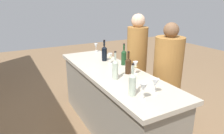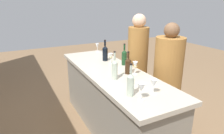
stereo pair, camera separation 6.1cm
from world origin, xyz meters
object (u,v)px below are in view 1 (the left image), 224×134
(person_left_guest, at_px, (136,68))
(wine_bottle_leftmost_clear_pale, at_px, (132,84))
(wine_bottle_center_amber_brown, at_px, (128,65))
(wine_glass_near_left, at_px, (96,46))
(wine_glass_near_center, at_px, (135,66))
(wine_bottle_rightmost_near_black, at_px, (104,53))
(wine_bottle_second_left_clear_pale, at_px, (115,69))
(person_center_guest, at_px, (166,83))
(wine_glass_near_right, at_px, (110,57))
(wine_glass_far_center, at_px, (143,88))
(wine_bottle_second_right_olive_green, at_px, (124,57))
(wine_glass_far_left, at_px, (155,83))

(person_left_guest, bearing_deg, wine_bottle_leftmost_clear_pale, 71.38)
(wine_bottle_center_amber_brown, distance_m, wine_glass_near_left, 1.25)
(wine_bottle_center_amber_brown, distance_m, wine_glass_near_center, 0.09)
(wine_bottle_rightmost_near_black, relative_size, wine_glass_near_center, 1.97)
(wine_bottle_second_left_clear_pale, distance_m, wine_glass_near_left, 1.38)
(wine_bottle_leftmost_clear_pale, distance_m, wine_bottle_center_amber_brown, 0.63)
(wine_glass_near_left, relative_size, wine_glass_near_center, 0.93)
(wine_bottle_rightmost_near_black, xyz_separation_m, wine_glass_near_left, (0.58, -0.12, -0.02))
(person_left_guest, distance_m, person_center_guest, 0.62)
(wine_glass_near_right, distance_m, person_left_guest, 0.56)
(wine_glass_far_center, height_order, person_center_guest, person_center_guest)
(wine_bottle_leftmost_clear_pale, bearing_deg, wine_glass_near_left, -13.19)
(wine_bottle_second_right_olive_green, bearing_deg, wine_glass_near_left, 2.05)
(wine_bottle_leftmost_clear_pale, height_order, wine_glass_near_right, wine_bottle_leftmost_clear_pale)
(wine_bottle_second_left_clear_pale, height_order, wine_bottle_second_right_olive_green, wine_bottle_second_left_clear_pale)
(wine_glass_near_right, bearing_deg, wine_bottle_center_amber_brown, -179.49)
(person_left_guest, bearing_deg, wine_glass_far_left, 81.60)
(wine_bottle_second_right_olive_green, distance_m, wine_glass_near_center, 0.41)
(wine_bottle_rightmost_near_black, xyz_separation_m, wine_glass_far_center, (-1.33, 0.26, -0.00))
(wine_bottle_second_left_clear_pale, relative_size, person_left_guest, 0.21)
(wine_bottle_rightmost_near_black, xyz_separation_m, wine_glass_near_right, (-0.19, -0.00, -0.01))
(wine_bottle_second_right_olive_green, xyz_separation_m, wine_glass_far_center, (-1.01, 0.41, 0.00))
(wine_glass_near_center, bearing_deg, wine_glass_far_center, 151.32)
(wine_bottle_rightmost_near_black, distance_m, person_center_guest, 1.02)
(wine_bottle_center_amber_brown, bearing_deg, wine_bottle_second_left_clear_pale, 110.88)
(wine_glass_near_center, bearing_deg, wine_bottle_rightmost_near_black, 5.82)
(wine_glass_near_left, relative_size, wine_glass_far_left, 0.97)
(wine_bottle_leftmost_clear_pale, bearing_deg, wine_bottle_rightmost_near_black, -13.99)
(wine_bottle_second_right_olive_green, xyz_separation_m, wine_bottle_rightmost_near_black, (0.32, 0.15, 0.01))
(wine_glass_far_center, bearing_deg, wine_bottle_center_amber_brown, -21.64)
(wine_bottle_leftmost_clear_pale, height_order, wine_bottle_rightmost_near_black, wine_bottle_leftmost_clear_pale)
(wine_bottle_center_amber_brown, xyz_separation_m, person_left_guest, (0.50, -0.48, -0.27))
(wine_bottle_second_left_clear_pale, height_order, wine_glass_near_left, wine_bottle_second_left_clear_pale)
(wine_glass_near_center, xyz_separation_m, wine_glass_far_left, (-0.56, 0.15, 0.00))
(wine_bottle_center_amber_brown, bearing_deg, wine_glass_near_center, -129.60)
(person_center_guest, bearing_deg, wine_glass_far_center, 29.34)
(wine_bottle_second_left_clear_pale, bearing_deg, wine_bottle_second_right_olive_green, -41.68)
(wine_bottle_leftmost_clear_pale, xyz_separation_m, wine_glass_near_center, (0.49, -0.38, -0.01))
(wine_glass_near_right, height_order, person_left_guest, person_left_guest)
(wine_glass_far_center, height_order, person_left_guest, person_left_guest)
(wine_glass_near_right, xyz_separation_m, person_left_guest, (0.02, -0.49, -0.27))
(wine_bottle_leftmost_clear_pale, xyz_separation_m, person_center_guest, (0.43, -0.87, -0.33))
(wine_glass_near_center, height_order, person_left_guest, person_left_guest)
(person_left_guest, bearing_deg, wine_bottle_center_amber_brown, 64.23)
(wine_bottle_second_right_olive_green, relative_size, wine_glass_far_left, 1.98)
(wine_bottle_rightmost_near_black, height_order, wine_glass_near_left, wine_bottle_rightmost_near_black)
(wine_bottle_center_amber_brown, relative_size, wine_glass_near_left, 1.90)
(wine_bottle_second_right_olive_green, bearing_deg, wine_bottle_rightmost_near_black, 24.75)
(wine_bottle_leftmost_clear_pale, bearing_deg, wine_glass_far_left, -108.04)
(wine_bottle_rightmost_near_black, relative_size, person_center_guest, 0.21)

